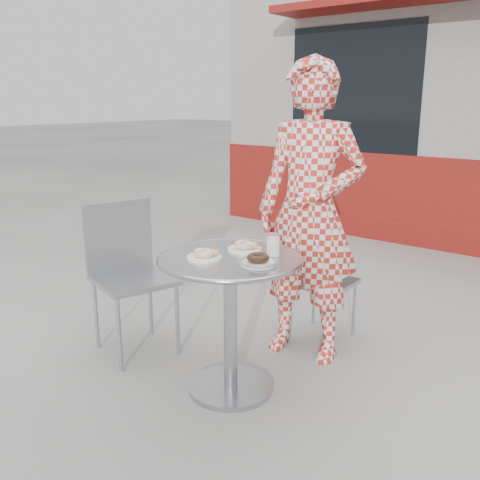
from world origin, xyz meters
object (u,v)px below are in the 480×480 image
Objects in this scene: bistro_table at (230,291)px; milk_cup at (273,245)px; chair_far at (322,304)px; seated_person at (310,213)px; chair_left at (135,308)px; plate_far at (245,247)px; plate_checker at (258,261)px; plate_near at (205,255)px.

bistro_table is 6.60× the size of milk_cup.
milk_cup is (0.16, 0.16, 0.25)m from bistro_table.
seated_person reaches higher than chair_far.
seated_person reaches higher than milk_cup.
chair_left is 5.10× the size of plate_far.
chair_far is 0.82× the size of chair_left.
milk_cup is (0.12, -0.76, 0.60)m from chair_far.
chair_left is at bearing -170.72° from milk_cup.
plate_checker is (0.19, -0.01, 0.21)m from bistro_table.
plate_far is (0.79, 0.15, 0.51)m from chair_left.
bistro_table is 3.98× the size of plate_checker.
chair_left is at bearing 171.53° from plate_near.
bistro_table is at bearing -84.79° from plate_far.
milk_cup reaches higher than plate_far.
bistro_table is 0.43× the size of seated_person.
plate_checker reaches higher than bistro_table.
milk_cup is (0.97, 0.16, 0.55)m from chair_left.
bistro_table is 0.98m from chair_far.
plate_near is at bearing -81.83° from chair_left.
plate_near is 0.93× the size of plate_checker.
plate_checker reaches higher than plate_near.
milk_cup is at bearing 46.91° from plate_near.
seated_person is at bearing 83.58° from bistro_table.
chair_far is at bearing 87.21° from bistro_table.
seated_person is (0.88, 0.67, 0.63)m from chair_left.
plate_near is at bearing -160.85° from plate_checker.
chair_left reaches higher than plate_checker.
plate_near is 0.36m from milk_cup.
chair_far is 1.25m from chair_left.
plate_far is at bearing -109.66° from seated_person.
bistro_table is at bearing -106.45° from seated_person.
seated_person is 15.44× the size of milk_cup.
milk_cup reaches higher than plate_checker.
chair_left is 1.11m from plate_checker.
plate_checker is 0.18m from milk_cup.
plate_near is at bearing -128.11° from bistro_table.
chair_left is 1.27m from seated_person.
plate_checker reaches higher than chair_far.
milk_cup is (-0.03, 0.17, 0.04)m from plate_checker.
chair_far is at bearing 87.06° from seated_person.
chair_left is at bearing -169.53° from plate_far.
bistro_table is at bearing 51.89° from plate_near.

